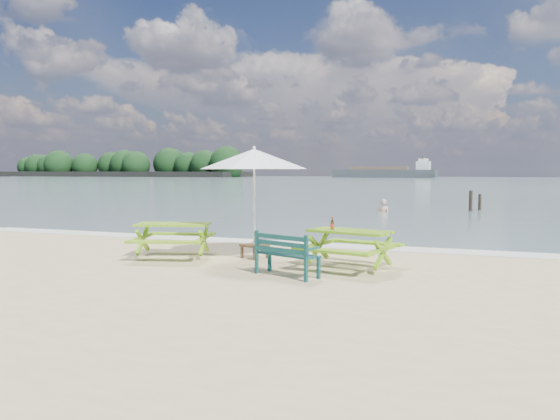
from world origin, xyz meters
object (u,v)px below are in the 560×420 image
at_px(beer_bottle, 332,225).
at_px(swimmer, 383,217).
at_px(park_bench, 287,263).
at_px(picnic_table_left, 173,241).
at_px(patio_umbrella, 254,159).
at_px(side_table, 254,251).
at_px(picnic_table_right, 349,250).

distance_m(beer_bottle, swimmer, 15.46).
distance_m(park_bench, swimmer, 16.45).
distance_m(picnic_table_left, patio_umbrella, 2.56).
height_order(patio_umbrella, beer_bottle, patio_umbrella).
bearing_deg(picnic_table_left, side_table, 15.68).
relative_size(picnic_table_left, park_bench, 1.61).
bearing_deg(picnic_table_right, side_table, 166.76).
bearing_deg(swimmer, park_bench, -86.17).
bearing_deg(picnic_table_left, swimmer, 82.52).
bearing_deg(picnic_table_left, beer_bottle, -1.40).
bearing_deg(park_bench, picnic_table_right, 51.55).
distance_m(picnic_table_right, beer_bottle, 0.59).
bearing_deg(picnic_table_right, beer_bottle, -171.10).
bearing_deg(patio_umbrella, picnic_table_right, -13.24).
bearing_deg(patio_umbrella, beer_bottle, -16.96).
bearing_deg(picnic_table_left, picnic_table_right, -0.52).
relative_size(picnic_table_left, beer_bottle, 7.97).
bearing_deg(side_table, patio_umbrella, 0.00).
bearing_deg(patio_umbrella, park_bench, -50.68).
xyz_separation_m(picnic_table_left, patio_umbrella, (1.75, 0.49, 1.80)).
distance_m(picnic_table_right, patio_umbrella, 2.92).
xyz_separation_m(picnic_table_right, patio_umbrella, (-2.24, 0.53, 1.80)).
bearing_deg(side_table, picnic_table_left, -164.32).
height_order(picnic_table_left, park_bench, park_bench).
xyz_separation_m(picnic_table_right, side_table, (-2.24, 0.53, -0.20)).
relative_size(park_bench, side_table, 2.10).
xyz_separation_m(picnic_table_left, picnic_table_right, (3.99, -0.04, 0.00)).
relative_size(park_bench, patio_umbrella, 0.42).
distance_m(picnic_table_left, picnic_table_right, 3.99).
xyz_separation_m(park_bench, beer_bottle, (0.55, 1.07, 0.61)).
distance_m(side_table, patio_umbrella, 2.00).
height_order(picnic_table_left, picnic_table_right, picnic_table_right).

